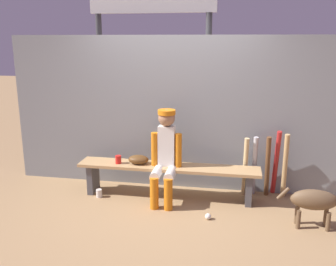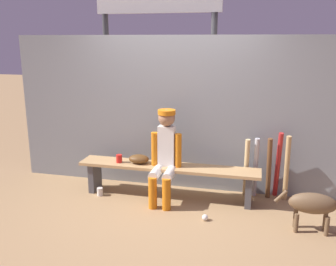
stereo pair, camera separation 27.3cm
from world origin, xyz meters
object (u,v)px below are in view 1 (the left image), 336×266
baseball_glove (138,159)px  scoreboard (156,15)px  dugout_bench (168,172)px  bat_wood_natural (245,167)px  bat_aluminum_silver (254,166)px  cup_on_bench (118,159)px  bat_wood_tan (285,166)px  player_seated (165,153)px  bat_wood_dark (267,167)px  baseball (208,216)px  bat_aluminum_red (276,163)px  cup_on_ground (99,193)px  dog (319,200)px

baseball_glove → scoreboard: scoreboard is taller
dugout_bench → bat_wood_natural: (1.02, 0.24, 0.06)m
bat_aluminum_silver → cup_on_bench: bat_aluminum_silver is taller
dugout_bench → scoreboard: bearing=107.3°
dugout_bench → bat_wood_tan: size_ratio=2.69×
bat_aluminum_silver → player_seated: bearing=-161.0°
player_seated → baseball_glove: size_ratio=4.34×
player_seated → bat_wood_dark: 1.40m
baseball → dugout_bench: bearing=136.7°
bat_aluminum_red → scoreboard: scoreboard is taller
baseball_glove → scoreboard: bearing=92.2°
bat_wood_tan → dugout_bench: bearing=-171.1°
cup_on_ground → cup_on_bench: bearing=30.2°
dog → dugout_bench: bearing=163.8°
bat_aluminum_silver → baseball_glove: bearing=-169.3°
dog → player_seated: bearing=167.1°
cup_on_bench → bat_wood_dark: bearing=8.2°
bat_wood_tan → baseball: bearing=-140.1°
scoreboard → bat_wood_dark: bearing=-34.9°
cup_on_bench → cup_on_ground: bearing=-149.8°
bat_wood_tan → scoreboard: (-2.01, 1.26, 2.02)m
player_seated → cup_on_bench: bearing=173.7°
scoreboard → bat_wood_tan: bearing=-32.0°
cup_on_bench → dugout_bench: bearing=2.8°
dugout_bench → player_seated: player_seated is taller
bat_wood_natural → bat_wood_dark: bearing=1.8°
cup_on_bench → baseball_glove: bearing=7.1°
bat_wood_natural → scoreboard: bearing=139.9°
scoreboard → baseball: bearing=-62.8°
baseball_glove → bat_wood_natural: bat_wood_natural is taller
bat_aluminum_red → baseball: (-0.84, -0.88, -0.43)m
bat_wood_dark → dog: size_ratio=1.02×
dugout_bench → bat_aluminum_silver: bearing=14.4°
bat_wood_tan → cup_on_ground: (-2.47, -0.42, -0.40)m
baseball_glove → scoreboard: (-0.06, 1.50, 1.96)m
player_seated → cup_on_bench: (-0.66, 0.07, -0.15)m
cup_on_ground → bat_aluminum_red: bearing=12.0°
bat_aluminum_silver → scoreboard: scoreboard is taller
dog → cup_on_bench: bearing=168.8°
cup_on_ground → cup_on_bench: 0.53m
dugout_bench → dog: size_ratio=2.90×
bat_aluminum_silver → bat_wood_dark: (0.17, -0.04, 0.01)m
bat_aluminum_red → dog: (0.40, -0.86, -0.13)m
bat_wood_natural → bat_aluminum_silver: bat_aluminum_silver is taller
baseball → cup_on_ground: bearing=165.9°
dugout_bench → bat_aluminum_silver: (1.14, 0.29, 0.07)m
player_seated → baseball_glove: (-0.39, 0.11, -0.14)m
cup_on_ground → dugout_bench: bearing=10.7°
bat_aluminum_red → bat_wood_tan: (0.11, -0.08, -0.01)m
baseball_glove → cup_on_bench: bearing=-172.9°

